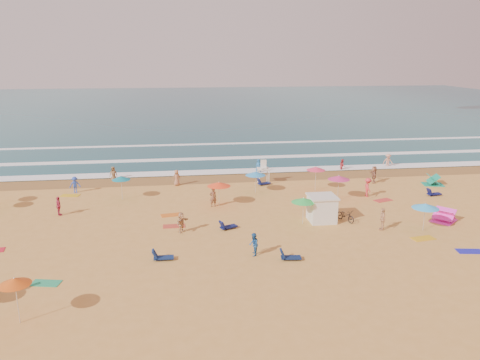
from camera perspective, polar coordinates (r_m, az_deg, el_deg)
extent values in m
plane|color=gold|center=(38.62, -1.77, -4.56)|extent=(220.00, 220.00, 0.00)
cube|color=#0C4756|center=(120.94, -5.97, 8.86)|extent=(220.00, 140.00, 0.18)
plane|color=olive|center=(50.52, -3.24, 0.19)|extent=(220.00, 220.00, 0.00)
cube|color=white|center=(52.91, -3.46, 0.98)|extent=(200.00, 2.20, 0.05)
cube|color=white|center=(59.71, -3.97, 2.60)|extent=(200.00, 1.60, 0.05)
cube|color=white|center=(69.49, -4.52, 4.37)|extent=(200.00, 1.20, 0.05)
cube|color=silver|center=(38.00, 9.94, -3.52)|extent=(2.00, 2.00, 2.00)
cube|color=silver|center=(37.68, 10.01, -1.99)|extent=(2.20, 2.20, 0.12)
imported|color=black|center=(38.50, 12.74, -4.23)|extent=(1.37, 1.96, 0.98)
cone|color=#CC2D71|center=(43.40, 11.95, 0.29)|extent=(2.00, 2.00, 0.35)
cone|color=#ED345A|center=(46.01, 9.25, 1.41)|extent=(1.82, 1.82, 0.35)
cone|color=#3195E0|center=(44.80, 1.90, 0.80)|extent=(1.94, 1.94, 0.35)
cone|color=green|center=(36.79, 7.75, -2.44)|extent=(1.88, 1.88, 0.35)
cone|color=#117C8E|center=(43.97, -14.30, 0.25)|extent=(1.68, 1.68, 0.35)
cone|color=#37B0F8|center=(37.82, 21.68, -2.95)|extent=(1.99, 1.99, 0.35)
cone|color=#D55211|center=(25.78, -25.79, -11.06)|extent=(1.56, 1.56, 0.35)
cone|color=#FC421A|center=(40.90, -2.59, -0.50)|extent=(2.05, 2.05, 0.35)
cube|color=navy|center=(31.28, -9.28, -9.31)|extent=(1.30, 0.56, 0.34)
cube|color=#0E1549|center=(36.07, -1.39, -5.72)|extent=(1.42, 1.04, 0.34)
cube|color=#0E1E47|center=(31.07, 6.25, -9.36)|extent=(1.36, 0.70, 0.34)
cube|color=#0F124B|center=(48.01, 22.60, -1.57)|extent=(1.36, 0.72, 0.34)
cube|color=#101952|center=(48.02, 2.96, -0.40)|extent=(1.41, 0.93, 0.34)
cube|color=#259765|center=(30.27, -22.60, -11.53)|extent=(1.84, 1.20, 0.03)
cube|color=gold|center=(47.20, -19.99, -1.79)|extent=(1.83, 1.15, 0.03)
cube|color=#B93B2B|center=(37.01, -8.04, -5.58)|extent=(1.71, 0.88, 0.03)
cube|color=#D3611A|center=(39.50, -8.37, -4.24)|extent=(1.82, 1.12, 0.03)
cube|color=#1D1CB0|center=(35.77, 26.19, -7.80)|extent=(1.81, 1.12, 0.03)
cube|color=green|center=(41.73, 9.38, -3.22)|extent=(1.83, 1.16, 0.03)
cube|color=gold|center=(36.79, 21.42, -6.65)|extent=(1.82, 1.12, 0.03)
cube|color=red|center=(44.91, 17.04, -2.37)|extent=(1.88, 1.35, 0.03)
imported|color=#256DB1|center=(52.58, 2.29, 1.55)|extent=(0.74, 0.55, 1.85)
imported|color=brown|center=(51.70, -15.18, 0.69)|extent=(0.82, 0.54, 1.67)
imported|color=#BA2E37|center=(55.24, 12.36, 1.71)|extent=(0.71, 0.85, 1.55)
imported|color=#22599F|center=(31.31, 1.67, -7.86)|extent=(0.72, 0.86, 1.56)
imported|color=brown|center=(41.07, -3.31, -2.10)|extent=(0.67, 0.48, 1.71)
imported|color=#B92E4D|center=(41.60, -21.24, -2.98)|extent=(0.78, 1.03, 1.63)
imported|color=#D6353A|center=(45.44, 15.32, -0.88)|extent=(0.77, 1.22, 1.80)
imported|color=#A76D4D|center=(48.01, -7.73, 0.28)|extent=(0.92, 0.73, 1.64)
imported|color=blue|center=(47.82, -19.48, -0.55)|extent=(1.14, 0.80, 1.60)
imported|color=#9C6248|center=(50.51, 16.01, 0.65)|extent=(0.74, 1.71, 1.78)
imported|color=tan|center=(37.29, 16.97, -4.56)|extent=(0.58, 1.07, 1.73)
imported|color=tan|center=(35.52, -7.16, -5.13)|extent=(1.17, 1.46, 1.55)
imported|color=tan|center=(58.07, 17.58, 2.16)|extent=(1.27, 0.81, 1.87)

